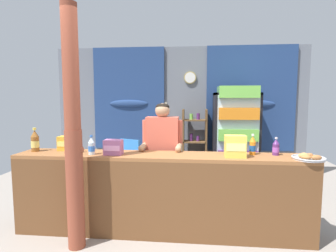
{
  "coord_description": "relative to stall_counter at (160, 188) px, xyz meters",
  "views": [
    {
      "loc": [
        0.32,
        -2.56,
        1.6
      ],
      "look_at": [
        -0.01,
        0.76,
        1.26
      ],
      "focal_mm": 28.8,
      "sensor_mm": 36.0,
      "label": 1
    }
  ],
  "objects": [
    {
      "name": "shopkeeper",
      "position": [
        -0.03,
        0.52,
        0.39
      ],
      "size": [
        0.53,
        0.42,
        1.54
      ],
      "color": "#28282D",
      "rests_on": "ground"
    },
    {
      "name": "back_wall_curtained",
      "position": [
        0.11,
        2.5,
        0.77
      ],
      "size": [
        4.99,
        0.22,
        2.62
      ],
      "color": "slate",
      "rests_on": "ground"
    },
    {
      "name": "stall_counter",
      "position": [
        0.0,
        0.0,
        0.0
      ],
      "size": [
        3.42,
        0.46,
        0.95
      ],
      "color": "#935B33",
      "rests_on": "ground"
    },
    {
      "name": "plastic_lawn_chair",
      "position": [
        -0.84,
        1.67,
        -0.08
      ],
      "size": [
        0.58,
        0.58,
        0.86
      ],
      "color": "#3884D6",
      "rests_on": "ground"
    },
    {
      "name": "soda_bottle_orange_soda",
      "position": [
        1.06,
        0.2,
        0.48
      ],
      "size": [
        0.07,
        0.07,
        0.24
      ],
      "color": "orange",
      "rests_on": "stall_counter"
    },
    {
      "name": "soda_bottle_grape_soda",
      "position": [
        1.32,
        0.2,
        0.46
      ],
      "size": [
        0.08,
        0.08,
        0.21
      ],
      "color": "#56286B",
      "rests_on": "stall_counter"
    },
    {
      "name": "snack_box_wafer",
      "position": [
        -0.55,
        0.04,
        0.46
      ],
      "size": [
        0.21,
        0.14,
        0.17
      ],
      "color": "#B76699",
      "rests_on": "stall_counter"
    },
    {
      "name": "soda_bottle_iced_tea",
      "position": [
        -1.57,
        0.13,
        0.5
      ],
      "size": [
        0.1,
        0.1,
        0.29
      ],
      "color": "brown",
      "rests_on": "stall_counter"
    },
    {
      "name": "pastry_tray",
      "position": [
        1.6,
        -0.01,
        0.4
      ],
      "size": [
        0.34,
        0.34,
        0.07
      ],
      "color": "#BCBCC1",
      "rests_on": "stall_counter"
    },
    {
      "name": "soda_bottle_water",
      "position": [
        -0.8,
        0.02,
        0.47
      ],
      "size": [
        0.07,
        0.07,
        0.23
      ],
      "color": "silver",
      "rests_on": "stall_counter"
    },
    {
      "name": "bottle_shelf_rack",
      "position": [
        0.39,
        2.22,
        0.15
      ],
      "size": [
        0.48,
        0.28,
        1.4
      ],
      "color": "brown",
      "rests_on": "ground"
    },
    {
      "name": "drink_fridge",
      "position": [
        1.12,
        1.91,
        0.42
      ],
      "size": [
        0.78,
        0.7,
        1.81
      ],
      "color": "black",
      "rests_on": "ground"
    },
    {
      "name": "ground_plane",
      "position": [
        0.07,
        0.74,
        -0.58
      ],
      "size": [
        7.42,
        7.42,
        0.0
      ],
      "primitive_type": "plane",
      "color": "gray"
    },
    {
      "name": "soda_bottle_cola",
      "position": [
        -1.03,
        0.09,
        0.46
      ],
      "size": [
        0.08,
        0.08,
        0.21
      ],
      "color": "black",
      "rests_on": "stall_counter"
    },
    {
      "name": "timber_post",
      "position": [
        -0.87,
        -0.3,
        0.65
      ],
      "size": [
        0.2,
        0.18,
        2.55
      ],
      "color": "brown",
      "rests_on": "ground"
    },
    {
      "name": "snack_box_choco_powder",
      "position": [
        -1.21,
        0.24,
        0.46
      ],
      "size": [
        0.21,
        0.14,
        0.18
      ],
      "color": "gold",
      "rests_on": "stall_counter"
    },
    {
      "name": "snack_box_instant_noodle",
      "position": [
        0.84,
        0.04,
        0.5
      ],
      "size": [
        0.23,
        0.14,
        0.24
      ],
      "color": "#EAD14C",
      "rests_on": "stall_counter"
    }
  ]
}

